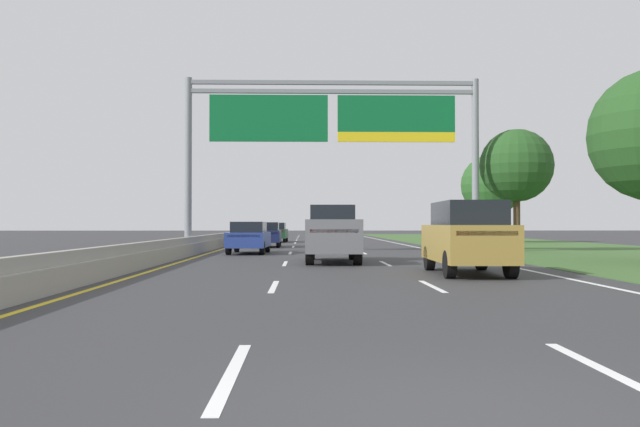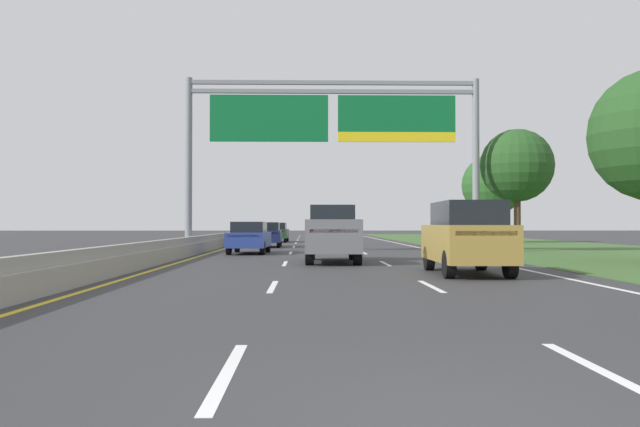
{
  "view_description": "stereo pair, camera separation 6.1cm",
  "coord_description": "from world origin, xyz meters",
  "px_view_note": "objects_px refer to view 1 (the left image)",
  "views": [
    {
      "loc": [
        -1.14,
        -5.03,
        1.46
      ],
      "look_at": [
        -0.52,
        21.24,
        1.88
      ],
      "focal_mm": 37.38,
      "sensor_mm": 36.0,
      "label": 1
    },
    {
      "loc": [
        -1.08,
        -5.03,
        1.46
      ],
      "look_at": [
        -0.52,
        21.24,
        1.88
      ],
      "focal_mm": 37.38,
      "sensor_mm": 36.0,
      "label": 2
    }
  ],
  "objects_px": {
    "pickup_truck_grey": "(333,234)",
    "car_blue_left_lane_sedan": "(249,237)",
    "roadside_tree_far": "(492,185)",
    "roadside_tree_mid": "(517,166)",
    "overhead_sign_gantry": "(333,127)",
    "car_gold_right_lane_suv": "(467,236)",
    "car_navy_left_lane_sedan": "(266,234)",
    "car_darkgreen_left_lane_sedan": "(276,232)"
  },
  "relations": [
    {
      "from": "car_darkgreen_left_lane_sedan",
      "to": "roadside_tree_mid",
      "type": "distance_m",
      "value": 23.48
    },
    {
      "from": "roadside_tree_mid",
      "to": "car_darkgreen_left_lane_sedan",
      "type": "bearing_deg",
      "value": 125.99
    },
    {
      "from": "roadside_tree_far",
      "to": "pickup_truck_grey",
      "type": "bearing_deg",
      "value": -117.64
    },
    {
      "from": "car_navy_left_lane_sedan",
      "to": "roadside_tree_far",
      "type": "xyz_separation_m",
      "value": [
        16.95,
        8.93,
        3.66
      ]
    },
    {
      "from": "roadside_tree_mid",
      "to": "roadside_tree_far",
      "type": "height_order",
      "value": "roadside_tree_far"
    },
    {
      "from": "car_gold_right_lane_suv",
      "to": "car_blue_left_lane_sedan",
      "type": "bearing_deg",
      "value": 29.62
    },
    {
      "from": "car_navy_left_lane_sedan",
      "to": "overhead_sign_gantry",
      "type": "bearing_deg",
      "value": -155.97
    },
    {
      "from": "pickup_truck_grey",
      "to": "roadside_tree_mid",
      "type": "xyz_separation_m",
      "value": [
        10.21,
        9.57,
        3.48
      ]
    },
    {
      "from": "pickup_truck_grey",
      "to": "car_gold_right_lane_suv",
      "type": "distance_m",
      "value": 7.24
    },
    {
      "from": "car_gold_right_lane_suv",
      "to": "car_darkgreen_left_lane_sedan",
      "type": "relative_size",
      "value": 1.07
    },
    {
      "from": "overhead_sign_gantry",
      "to": "pickup_truck_grey",
      "type": "distance_m",
      "value": 9.88
    },
    {
      "from": "car_gold_right_lane_suv",
      "to": "roadside_tree_far",
      "type": "distance_m",
      "value": 33.54
    },
    {
      "from": "car_darkgreen_left_lane_sedan",
      "to": "overhead_sign_gantry",
      "type": "bearing_deg",
      "value": -167.9
    },
    {
      "from": "roadside_tree_mid",
      "to": "overhead_sign_gantry",
      "type": "bearing_deg",
      "value": -172.72
    },
    {
      "from": "pickup_truck_grey",
      "to": "car_blue_left_lane_sedan",
      "type": "bearing_deg",
      "value": 28.43
    },
    {
      "from": "car_blue_left_lane_sedan",
      "to": "roadside_tree_far",
      "type": "xyz_separation_m",
      "value": [
        17.27,
        18.16,
        3.66
      ]
    },
    {
      "from": "car_blue_left_lane_sedan",
      "to": "roadside_tree_mid",
      "type": "bearing_deg",
      "value": -79.89
    },
    {
      "from": "overhead_sign_gantry",
      "to": "car_navy_left_lane_sedan",
      "type": "height_order",
      "value": "overhead_sign_gantry"
    },
    {
      "from": "overhead_sign_gantry",
      "to": "car_gold_right_lane_suv",
      "type": "height_order",
      "value": "overhead_sign_gantry"
    },
    {
      "from": "car_blue_left_lane_sedan",
      "to": "roadside_tree_far",
      "type": "bearing_deg",
      "value": -41.87
    },
    {
      "from": "overhead_sign_gantry",
      "to": "car_darkgreen_left_lane_sedan",
      "type": "bearing_deg",
      "value": 100.66
    },
    {
      "from": "car_darkgreen_left_lane_sedan",
      "to": "roadside_tree_far",
      "type": "relative_size",
      "value": 0.65
    },
    {
      "from": "overhead_sign_gantry",
      "to": "car_blue_left_lane_sedan",
      "type": "relative_size",
      "value": 3.38
    },
    {
      "from": "pickup_truck_grey",
      "to": "car_gold_right_lane_suv",
      "type": "xyz_separation_m",
      "value": [
        3.65,
        -6.25,
        0.02
      ]
    },
    {
      "from": "car_gold_right_lane_suv",
      "to": "car_darkgreen_left_lane_sedan",
      "type": "xyz_separation_m",
      "value": [
        -7.07,
        34.58,
        -0.28
      ]
    },
    {
      "from": "overhead_sign_gantry",
      "to": "roadside_tree_far",
      "type": "height_order",
      "value": "overhead_sign_gantry"
    },
    {
      "from": "car_blue_left_lane_sedan",
      "to": "pickup_truck_grey",
      "type": "bearing_deg",
      "value": -151.22
    },
    {
      "from": "car_gold_right_lane_suv",
      "to": "car_blue_left_lane_sedan",
      "type": "xyz_separation_m",
      "value": [
        -7.48,
        13.75,
        -0.28
      ]
    },
    {
      "from": "car_navy_left_lane_sedan",
      "to": "car_darkgreen_left_lane_sedan",
      "type": "bearing_deg",
      "value": -1.13
    },
    {
      "from": "pickup_truck_grey",
      "to": "car_blue_left_lane_sedan",
      "type": "relative_size",
      "value": 1.22
    },
    {
      "from": "overhead_sign_gantry",
      "to": "car_blue_left_lane_sedan",
      "type": "bearing_deg",
      "value": -168.97
    },
    {
      "from": "pickup_truck_grey",
      "to": "roadside_tree_far",
      "type": "xyz_separation_m",
      "value": [
        13.44,
        25.66,
        3.4
      ]
    },
    {
      "from": "car_blue_left_lane_sedan",
      "to": "roadside_tree_mid",
      "type": "height_order",
      "value": "roadside_tree_mid"
    },
    {
      "from": "roadside_tree_mid",
      "to": "car_gold_right_lane_suv",
      "type": "bearing_deg",
      "value": -112.5
    },
    {
      "from": "pickup_truck_grey",
      "to": "roadside_tree_mid",
      "type": "relative_size",
      "value": 0.84
    },
    {
      "from": "car_blue_left_lane_sedan",
      "to": "roadside_tree_far",
      "type": "relative_size",
      "value": 0.65
    },
    {
      "from": "roadside_tree_mid",
      "to": "car_blue_left_lane_sedan",
      "type": "bearing_deg",
      "value": -171.59
    },
    {
      "from": "car_blue_left_lane_sedan",
      "to": "overhead_sign_gantry",
      "type": "bearing_deg",
      "value": -77.27
    },
    {
      "from": "pickup_truck_grey",
      "to": "car_navy_left_lane_sedan",
      "type": "relative_size",
      "value": 1.23
    },
    {
      "from": "pickup_truck_grey",
      "to": "car_navy_left_lane_sedan",
      "type": "bearing_deg",
      "value": 13.21
    },
    {
      "from": "car_navy_left_lane_sedan",
      "to": "car_blue_left_lane_sedan",
      "type": "xyz_separation_m",
      "value": [
        -0.32,
        -9.23,
        0.0
      ]
    },
    {
      "from": "car_darkgreen_left_lane_sedan",
      "to": "roadside_tree_far",
      "type": "xyz_separation_m",
      "value": [
        16.85,
        -2.68,
        3.66
      ]
    }
  ]
}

